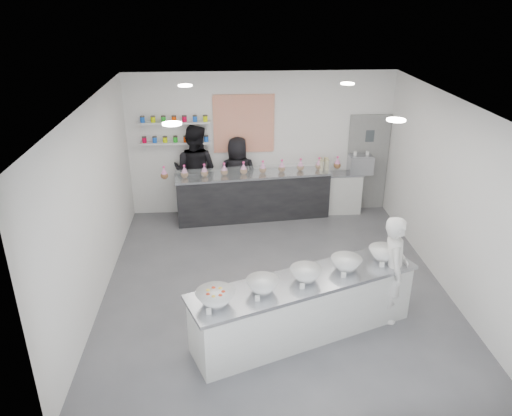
{
  "coord_description": "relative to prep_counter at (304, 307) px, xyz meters",
  "views": [
    {
      "loc": [
        -0.78,
        -7.04,
        4.51
      ],
      "look_at": [
        -0.27,
        0.4,
        1.2
      ],
      "focal_mm": 35.0,
      "sensor_mm": 36.0,
      "label": 1
    }
  ],
  "objects": [
    {
      "name": "floor",
      "position": [
        -0.28,
        1.34,
        -0.45
      ],
      "size": [
        6.0,
        6.0,
        0.0
      ],
      "primitive_type": "plane",
      "color": "#515156",
      "rests_on": "ground"
    },
    {
      "name": "ceiling",
      "position": [
        -0.28,
        1.34,
        2.55
      ],
      "size": [
        6.0,
        6.0,
        0.0
      ],
      "primitive_type": "plane",
      "rotation": [
        3.14,
        0.0,
        0.0
      ],
      "color": "white",
      "rests_on": "floor"
    },
    {
      "name": "back_wall",
      "position": [
        -0.28,
        4.34,
        1.05
      ],
      "size": [
        5.5,
        0.0,
        5.5
      ],
      "primitive_type": "plane",
      "rotation": [
        1.57,
        0.0,
        0.0
      ],
      "color": "white",
      "rests_on": "floor"
    },
    {
      "name": "left_wall",
      "position": [
        -3.03,
        1.34,
        1.05
      ],
      "size": [
        0.0,
        6.0,
        6.0
      ],
      "primitive_type": "plane",
      "rotation": [
        1.57,
        0.0,
        1.57
      ],
      "color": "white",
      "rests_on": "floor"
    },
    {
      "name": "right_wall",
      "position": [
        2.47,
        1.34,
        1.05
      ],
      "size": [
        0.0,
        6.0,
        6.0
      ],
      "primitive_type": "plane",
      "rotation": [
        1.57,
        0.0,
        -1.57
      ],
      "color": "white",
      "rests_on": "floor"
    },
    {
      "name": "back_door",
      "position": [
        2.02,
        4.31,
        0.6
      ],
      "size": [
        0.88,
        0.04,
        2.1
      ],
      "primitive_type": "cube",
      "color": "gray",
      "rests_on": "floor"
    },
    {
      "name": "pattern_panel",
      "position": [
        -0.63,
        4.32,
        1.5
      ],
      "size": [
        1.25,
        0.03,
        1.2
      ],
      "primitive_type": "cube",
      "color": "#EB4108",
      "rests_on": "back_wall"
    },
    {
      "name": "jar_shelf_lower",
      "position": [
        -2.03,
        4.24,
        1.15
      ],
      "size": [
        1.45,
        0.22,
        0.04
      ],
      "primitive_type": "cube",
      "color": "silver",
      "rests_on": "back_wall"
    },
    {
      "name": "jar_shelf_upper",
      "position": [
        -2.03,
        4.24,
        1.57
      ],
      "size": [
        1.45,
        0.22,
        0.04
      ],
      "primitive_type": "cube",
      "color": "silver",
      "rests_on": "back_wall"
    },
    {
      "name": "preserve_jars",
      "position": [
        -2.03,
        4.22,
        1.43
      ],
      "size": [
        1.45,
        0.1,
        0.56
      ],
      "primitive_type": null,
      "color": "#CB002D",
      "rests_on": "jar_shelf_lower"
    },
    {
      "name": "downlight_0",
      "position": [
        -1.68,
        0.34,
        2.53
      ],
      "size": [
        0.24,
        0.24,
        0.02
      ],
      "primitive_type": "cylinder",
      "color": "white",
      "rests_on": "ceiling"
    },
    {
      "name": "downlight_1",
      "position": [
        1.12,
        0.34,
        2.53
      ],
      "size": [
        0.24,
        0.24,
        0.02
      ],
      "primitive_type": "cylinder",
      "color": "white",
      "rests_on": "ceiling"
    },
    {
      "name": "downlight_2",
      "position": [
        -1.68,
        2.94,
        2.53
      ],
      "size": [
        0.24,
        0.24,
        0.02
      ],
      "primitive_type": "cylinder",
      "color": "white",
      "rests_on": "ceiling"
    },
    {
      "name": "downlight_3",
      "position": [
        1.12,
        2.94,
        2.53
      ],
      "size": [
        0.24,
        0.24,
        0.02
      ],
      "primitive_type": "cylinder",
      "color": "white",
      "rests_on": "ceiling"
    },
    {
      "name": "prep_counter",
      "position": [
        0.0,
        0.0,
        0.0
      ],
      "size": [
        3.31,
        1.89,
        0.89
      ],
      "primitive_type": "cube",
      "rotation": [
        0.0,
        0.0,
        0.37
      ],
      "color": "silver",
      "rests_on": "floor"
    },
    {
      "name": "back_bar",
      "position": [
        -0.46,
        3.94,
        0.05
      ],
      "size": [
        3.26,
        0.93,
        1.0
      ],
      "primitive_type": "cube",
      "rotation": [
        0.0,
        0.0,
        0.11
      ],
      "color": "black",
      "rests_on": "floor"
    },
    {
      "name": "sneeze_guard",
      "position": [
        -0.43,
        3.66,
        0.69
      ],
      "size": [
        3.15,
        0.36,
        0.27
      ],
      "primitive_type": "cube",
      "rotation": [
        0.0,
        0.0,
        0.11
      ],
      "color": "white",
      "rests_on": "back_bar"
    },
    {
      "name": "espresso_ledge",
      "position": [
        1.27,
        4.12,
        0.0
      ],
      "size": [
        1.2,
        0.38,
        0.89
      ],
      "primitive_type": "cube",
      "color": "silver",
      "rests_on": "floor"
    },
    {
      "name": "espresso_machine",
      "position": [
        1.82,
        4.12,
        0.64
      ],
      "size": [
        0.5,
        0.34,
        0.38
      ],
      "primitive_type": "cube",
      "color": "#93969E",
      "rests_on": "espresso_ledge"
    },
    {
      "name": "cup_stacks",
      "position": [
        1.03,
        4.12,
        0.62
      ],
      "size": [
        0.24,
        0.24,
        0.34
      ],
      "primitive_type": null,
      "color": "beige",
      "rests_on": "espresso_ledge"
    },
    {
      "name": "prep_bowls",
      "position": [
        -0.0,
        0.0,
        0.53
      ],
      "size": [
        3.02,
        1.61,
        0.17
      ],
      "primitive_type": null,
      "rotation": [
        0.0,
        0.0,
        0.37
      ],
      "color": "white",
      "rests_on": "prep_counter"
    },
    {
      "name": "label_cards",
      "position": [
        -0.2,
        -0.5,
        0.48
      ],
      "size": [
        2.66,
        0.04,
        0.07
      ],
      "primitive_type": null,
      "color": "white",
      "rests_on": "prep_counter"
    },
    {
      "name": "cookie_bags",
      "position": [
        -0.46,
        3.94,
        0.69
      ],
      "size": [
        3.74,
        0.55,
        0.27
      ],
      "primitive_type": null,
      "rotation": [
        0.0,
        0.0,
        0.11
      ],
      "color": "#FF90D9",
      "rests_on": "back_bar"
    },
    {
      "name": "woman_prep",
      "position": [
        1.32,
        0.31,
        0.37
      ],
      "size": [
        0.51,
        0.67,
        1.63
      ],
      "primitive_type": "imported",
      "rotation": [
        0.0,
        0.0,
        1.35
      ],
      "color": "white",
      "rests_on": "floor"
    },
    {
      "name": "staff_left",
      "position": [
        -1.66,
        4.19,
        0.54
      ],
      "size": [
        1.16,
        1.02,
        1.98
      ],
      "primitive_type": "imported",
      "rotation": [
        0.0,
        0.0,
        2.81
      ],
      "color": "black",
      "rests_on": "floor"
    },
    {
      "name": "staff_right",
      "position": [
        -0.77,
        4.19,
        0.41
      ],
      "size": [
        0.85,
        0.57,
        1.71
      ],
      "primitive_type": "imported",
      "rotation": [
        0.0,
        0.0,
        3.18
      ],
      "color": "black",
      "rests_on": "floor"
    }
  ]
}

